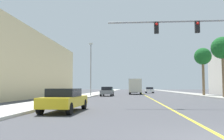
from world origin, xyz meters
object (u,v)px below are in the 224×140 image
at_px(car_green, 134,90).
at_px(car_yellow, 65,99).
at_px(palm_far, 203,57).
at_px(delivery_truck, 135,86).
at_px(car_white, 149,90).
at_px(car_gray, 107,91).
at_px(palm_mid, 222,49).
at_px(street_lamp, 91,66).

bearing_deg(car_green, car_yellow, -94.35).
bearing_deg(palm_far, delivery_truck, 143.23).
relative_size(palm_far, car_white, 1.85).
bearing_deg(car_gray, car_yellow, 91.14).
bearing_deg(palm_far, palm_mid, -89.30).
distance_m(car_yellow, car_white, 43.71).
distance_m(palm_far, delivery_truck, 14.19).
relative_size(car_white, delivery_truck, 0.56).
distance_m(street_lamp, palm_far, 18.14).
bearing_deg(car_green, delivery_truck, -88.29).
distance_m(car_green, car_yellow, 47.84).
xyz_separation_m(palm_mid, car_white, (-7.28, 25.48, -5.64)).
height_order(palm_far, delivery_truck, palm_far).
bearing_deg(delivery_truck, car_gray, -113.70).
xyz_separation_m(street_lamp, car_white, (10.46, 21.53, -3.82)).
xyz_separation_m(palm_mid, car_green, (-10.94, 30.18, -5.60)).
xyz_separation_m(palm_far, delivery_truck, (-10.74, 8.02, -4.64)).
height_order(street_lamp, palm_mid, street_lamp).
xyz_separation_m(car_gray, car_yellow, (-0.18, -23.36, -0.05)).
relative_size(car_gray, car_green, 0.90).
xyz_separation_m(palm_far, car_yellow, (-15.54, -25.23, -5.53)).
bearing_deg(palm_far, car_white, 112.13).
relative_size(car_gray, car_yellow, 0.94).
relative_size(car_gray, delivery_truck, 0.56).
distance_m(car_gray, delivery_truck, 10.95).
height_order(palm_far, car_white, palm_far).
distance_m(palm_far, car_white, 19.87).
relative_size(street_lamp, car_yellow, 1.82).
xyz_separation_m(street_lamp, car_gray, (2.28, 1.98, -3.78)).
bearing_deg(car_white, car_yellow, -101.27).
bearing_deg(street_lamp, car_yellow, -84.37).
height_order(car_green, car_white, car_green).
relative_size(street_lamp, car_white, 1.93).
distance_m(palm_mid, palm_far, 7.80).
xyz_separation_m(palm_far, car_gray, (-15.36, -1.87, -5.48)).
height_order(street_lamp, car_yellow, street_lamp).
height_order(car_white, delivery_truck, delivery_truck).
bearing_deg(palm_mid, car_green, 109.93).
xyz_separation_m(car_green, car_yellow, (-4.69, -47.61, -0.05)).
xyz_separation_m(palm_mid, delivery_truck, (-10.83, 15.82, -4.77)).
height_order(palm_mid, delivery_truck, palm_mid).
bearing_deg(palm_far, car_green, 115.86).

